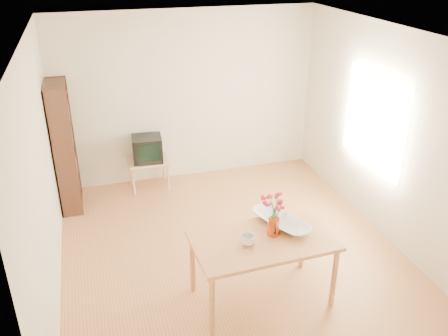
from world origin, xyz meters
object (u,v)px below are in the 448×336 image
object	(u,v)px
bowl	(282,206)
table	(263,246)
pitcher	(274,227)
television	(147,148)
mug	(248,240)

from	to	relation	value
bowl	table	bearing A→B (deg)	-143.54
pitcher	bowl	size ratio (longest dim) A/B	0.44
table	television	xyz separation A→B (m)	(-0.76, 2.87, -0.02)
bowl	television	xyz separation A→B (m)	(-1.03, 2.67, -0.32)
bowl	television	world-z (taller)	bowl
mug	bowl	bearing A→B (deg)	-157.51
pitcher	mug	xyz separation A→B (m)	(-0.31, -0.10, -0.03)
table	television	world-z (taller)	television
table	television	distance (m)	2.97
mug	television	bearing A→B (deg)	-85.25
bowl	television	size ratio (longest dim) A/B	1.01
table	mug	size ratio (longest dim) A/B	10.57
mug	bowl	distance (m)	0.54
table	mug	world-z (taller)	mug
table	bowl	bearing A→B (deg)	34.22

